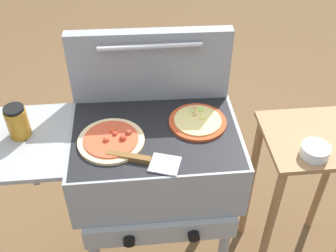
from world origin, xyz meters
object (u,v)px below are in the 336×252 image
(pizza_pepperoni, at_px, (112,140))
(topping_bowl_near, at_px, (315,151))
(pizza_cheese, at_px, (198,121))
(spatula, at_px, (143,160))
(prep_table, at_px, (307,177))
(sauce_jar, at_px, (17,122))
(grill, at_px, (152,159))

(pizza_pepperoni, bearing_deg, topping_bowl_near, -4.39)
(pizza_cheese, xyz_separation_m, spatula, (-0.22, -0.19, -0.00))
(pizza_cheese, xyz_separation_m, topping_bowl_near, (0.43, -0.13, -0.07))
(prep_table, xyz_separation_m, topping_bowl_near, (-0.07, -0.10, 0.26))
(sauce_jar, xyz_separation_m, spatula, (0.44, -0.18, -0.05))
(grill, xyz_separation_m, pizza_pepperoni, (-0.15, -0.04, 0.15))
(sauce_jar, bearing_deg, spatula, -22.29)
(grill, distance_m, spatula, 0.22)
(topping_bowl_near, bearing_deg, grill, 170.77)
(pizza_pepperoni, height_order, prep_table, pizza_pepperoni)
(pizza_cheese, distance_m, prep_table, 0.60)
(pizza_cheese, bearing_deg, topping_bowl_near, -17.36)
(pizza_pepperoni, bearing_deg, pizza_cheese, 13.12)
(grill, relative_size, spatula, 3.63)
(prep_table, bearing_deg, spatula, -167.63)
(spatula, xyz_separation_m, prep_table, (0.71, 0.16, -0.33))
(sauce_jar, height_order, topping_bowl_near, sauce_jar)
(pizza_pepperoni, xyz_separation_m, prep_table, (0.82, 0.05, -0.33))
(grill, distance_m, sauce_jar, 0.52)
(pizza_cheese, relative_size, topping_bowl_near, 2.04)
(pizza_cheese, distance_m, topping_bowl_near, 0.45)
(pizza_cheese, xyz_separation_m, pizza_pepperoni, (-0.33, -0.08, 0.00))
(grill, bearing_deg, pizza_cheese, 10.95)
(pizza_cheese, height_order, prep_table, pizza_cheese)
(sauce_jar, distance_m, topping_bowl_near, 1.10)
(pizza_cheese, relative_size, spatula, 0.83)
(grill, height_order, pizza_cheese, pizza_cheese)
(sauce_jar, bearing_deg, grill, -3.62)
(pizza_pepperoni, xyz_separation_m, sauce_jar, (-0.33, 0.07, 0.05))
(grill, bearing_deg, pizza_pepperoni, -164.25)
(topping_bowl_near, bearing_deg, spatula, -175.35)
(grill, height_order, prep_table, grill)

